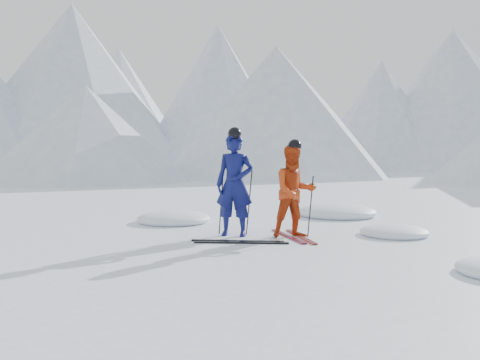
# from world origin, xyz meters

# --- Properties ---
(ground) EXTENTS (160.00, 160.00, 0.00)m
(ground) POSITION_xyz_m (0.00, 0.00, 0.00)
(ground) COLOR white
(ground) RESTS_ON ground
(mountain_range) EXTENTS (106.15, 62.94, 15.53)m
(mountain_range) POSITION_xyz_m (5.71, 35.31, 6.72)
(mountain_range) COLOR #B2BCD1
(mountain_range) RESTS_ON ground
(skier_blue) EXTENTS (0.75, 0.51, 2.01)m
(skier_blue) POSITION_xyz_m (-1.83, 0.56, 1.01)
(skier_blue) COLOR #0D114E
(skier_blue) RESTS_ON ground
(skier_red) EXTENTS (1.06, 0.96, 1.78)m
(skier_red) POSITION_xyz_m (-0.66, 0.61, 0.89)
(skier_red) COLOR #BB360E
(skier_red) RESTS_ON ground
(pole_blue_left) EXTENTS (0.13, 0.09, 1.34)m
(pole_blue_left) POSITION_xyz_m (-2.13, 0.71, 0.67)
(pole_blue_left) COLOR black
(pole_blue_left) RESTS_ON ground
(pole_blue_right) EXTENTS (0.13, 0.08, 1.34)m
(pole_blue_right) POSITION_xyz_m (-1.58, 0.81, 0.67)
(pole_blue_right) COLOR black
(pole_blue_right) RESTS_ON ground
(pole_red_left) EXTENTS (0.12, 0.09, 1.18)m
(pole_red_left) POSITION_xyz_m (-0.96, 0.86, 0.59)
(pole_red_left) COLOR black
(pole_red_left) RESTS_ON ground
(pole_red_right) EXTENTS (0.12, 0.08, 1.18)m
(pole_red_right) POSITION_xyz_m (-0.36, 0.76, 0.59)
(pole_red_right) COLOR black
(pole_red_right) RESTS_ON ground
(ski_worn_left) EXTENTS (0.82, 1.57, 0.03)m
(ski_worn_left) POSITION_xyz_m (-0.78, 0.61, 0.01)
(ski_worn_left) COLOR black
(ski_worn_left) RESTS_ON ground
(ski_worn_right) EXTENTS (0.71, 1.61, 0.03)m
(ski_worn_right) POSITION_xyz_m (-0.54, 0.61, 0.01)
(ski_worn_right) COLOR black
(ski_worn_right) RESTS_ON ground
(ski_loose_a) EXTENTS (1.70, 0.23, 0.03)m
(ski_loose_a) POSITION_xyz_m (-1.64, -0.10, 0.01)
(ski_loose_a) COLOR black
(ski_loose_a) RESTS_ON ground
(ski_loose_b) EXTENTS (1.70, 0.29, 0.03)m
(ski_loose_b) POSITION_xyz_m (-1.54, -0.25, 0.01)
(ski_loose_b) COLOR black
(ski_loose_b) RESTS_ON ground
(snow_lumps) EXTENTS (7.49, 7.67, 0.44)m
(snow_lumps) POSITION_xyz_m (-0.50, 2.43, 0.00)
(snow_lumps) COLOR white
(snow_lumps) RESTS_ON ground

